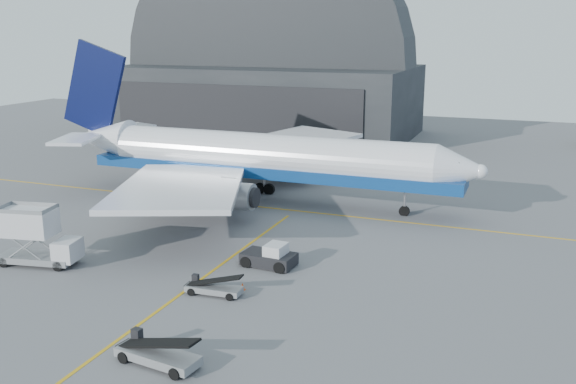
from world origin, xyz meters
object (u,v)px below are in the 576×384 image
at_px(pushback_tug, 270,257).
at_px(belt_loader_b, 213,288).
at_px(airliner, 252,157).
at_px(belt_loader_a, 157,354).
at_px(catering_truck, 35,237).

xyz_separation_m(pushback_tug, belt_loader_b, (-1.57, -6.62, -0.22)).
bearing_deg(belt_loader_b, airliner, 104.15).
height_order(airliner, belt_loader_a, airliner).
bearing_deg(catering_truck, airliner, 61.51).
relative_size(airliner, catering_truck, 7.16).
distance_m(airliner, belt_loader_b, 26.18).
xyz_separation_m(catering_truck, belt_loader_b, (15.84, -0.29, -1.76)).
height_order(catering_truck, belt_loader_a, catering_truck).
height_order(catering_truck, belt_loader_b, catering_truck).
bearing_deg(belt_loader_b, belt_loader_a, -84.52).
distance_m(belt_loader_a, belt_loader_b, 9.92).
bearing_deg(airliner, catering_truck, -107.89).
xyz_separation_m(airliner, belt_loader_b, (8.01, -24.55, -4.30)).
bearing_deg(pushback_tug, airliner, 122.05).
height_order(catering_truck, pushback_tug, catering_truck).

